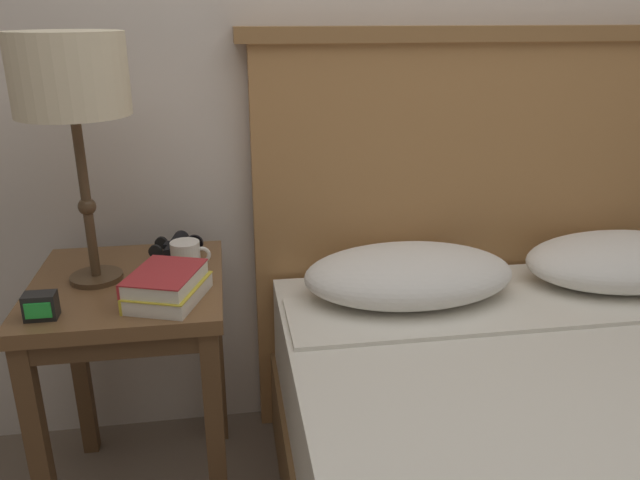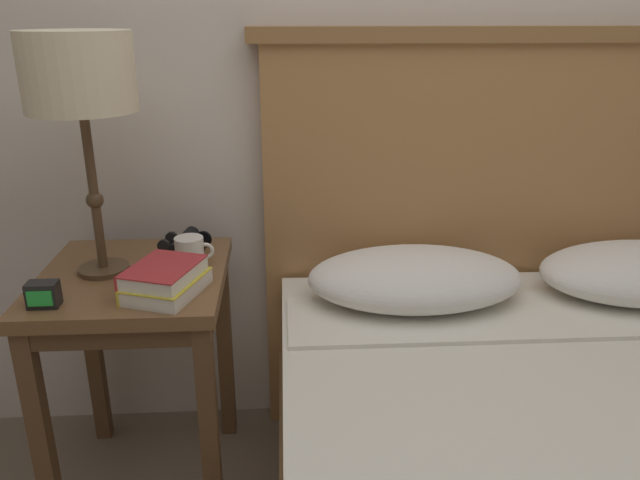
# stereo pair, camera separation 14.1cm
# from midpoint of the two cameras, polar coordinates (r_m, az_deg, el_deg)

# --- Properties ---
(wall_back) EXTENTS (8.00, 0.06, 2.60)m
(wall_back) POSITION_cam_midpoint_polar(r_m,az_deg,el_deg) (1.91, 1.52, 19.72)
(wall_back) COLOR silver
(wall_back) RESTS_ON ground_plane
(nightstand) EXTENTS (0.48, 0.52, 0.67)m
(nightstand) POSITION_cam_midpoint_polar(r_m,az_deg,el_deg) (1.72, -19.17, -6.71)
(nightstand) COLOR brown
(nightstand) RESTS_ON ground_plane
(table_lamp) EXTENTS (0.26, 0.26, 0.60)m
(table_lamp) POSITION_cam_midpoint_polar(r_m,az_deg,el_deg) (1.59, -24.34, 13.09)
(table_lamp) COLOR #4C3823
(table_lamp) RESTS_ON nightstand
(book_on_nightstand) EXTENTS (0.21, 0.24, 0.04)m
(book_on_nightstand) POSITION_cam_midpoint_polar(r_m,az_deg,el_deg) (1.54, -16.34, -4.67)
(book_on_nightstand) COLOR silver
(book_on_nightstand) RESTS_ON nightstand
(book_stacked_on_top) EXTENTS (0.20, 0.23, 0.04)m
(book_stacked_on_top) POSITION_cam_midpoint_polar(r_m,az_deg,el_deg) (1.52, -16.67, -3.41)
(book_stacked_on_top) COLOR silver
(book_stacked_on_top) RESTS_ON book_on_nightstand
(binoculars_pair) EXTENTS (0.15, 0.16, 0.05)m
(binoculars_pair) POSITION_cam_midpoint_polar(r_m,az_deg,el_deg) (1.81, -15.24, -0.66)
(binoculars_pair) COLOR black
(binoculars_pair) RESTS_ON nightstand
(coffee_mug) EXTENTS (0.10, 0.08, 0.08)m
(coffee_mug) POSITION_cam_midpoint_polar(r_m,az_deg,el_deg) (1.67, -14.50, -1.58)
(coffee_mug) COLOR silver
(coffee_mug) RESTS_ON nightstand
(alarm_clock) EXTENTS (0.07, 0.05, 0.06)m
(alarm_clock) POSITION_cam_midpoint_polar(r_m,az_deg,el_deg) (1.55, -26.62, -5.49)
(alarm_clock) COLOR black
(alarm_clock) RESTS_ON nightstand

